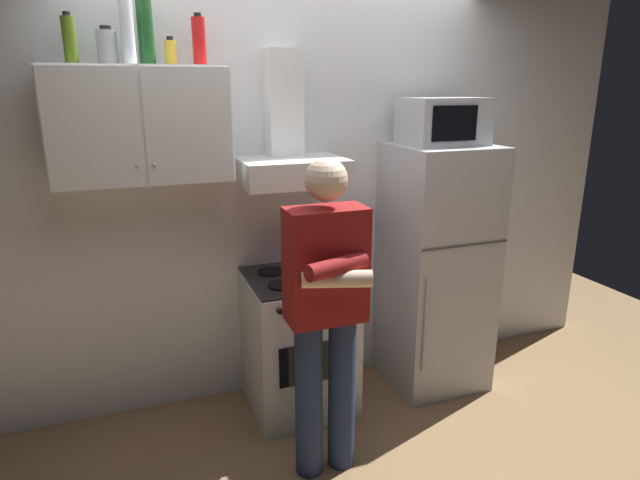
{
  "coord_description": "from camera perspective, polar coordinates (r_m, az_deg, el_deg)",
  "views": [
    {
      "loc": [
        -0.96,
        -2.59,
        1.95
      ],
      "look_at": [
        0.0,
        0.0,
        1.15
      ],
      "focal_mm": 30.03,
      "sensor_mm": 36.0,
      "label": 1
    }
  ],
  "objects": [
    {
      "name": "refrigerator",
      "position": [
        3.58,
        12.21,
        -2.94
      ],
      "size": [
        0.6,
        0.62,
        1.6
      ],
      "color": "silver",
      "rests_on": "ground_plane"
    },
    {
      "name": "bottle_spice_jar",
      "position": [
        3.03,
        -15.61,
        18.71
      ],
      "size": [
        0.06,
        0.06,
        0.14
      ],
      "color": "gold",
      "rests_on": "upper_cabinet"
    },
    {
      "name": "person_standing",
      "position": [
        2.61,
        0.66,
        -7.52
      ],
      "size": [
        0.38,
        0.33,
        1.64
      ],
      "color": "navy",
      "rests_on": "ground_plane"
    },
    {
      "name": "bottle_canister_steel",
      "position": [
        3.0,
        -21.72,
        18.59
      ],
      "size": [
        0.1,
        0.1,
        0.18
      ],
      "color": "#B2B5BA",
      "rests_on": "upper_cabinet"
    },
    {
      "name": "upper_cabinet",
      "position": [
        2.97,
        -18.55,
        11.48
      ],
      "size": [
        0.9,
        0.37,
        0.6
      ],
      "color": "silver"
    },
    {
      "name": "bottle_vodka_clear",
      "position": [
        2.96,
        -19.84,
        20.29
      ],
      "size": [
        0.07,
        0.07,
        0.33
      ],
      "color": "silver",
      "rests_on": "upper_cabinet"
    },
    {
      "name": "range_hood",
      "position": [
        3.12,
        -3.3,
        9.64
      ],
      "size": [
        0.6,
        0.44,
        0.75
      ],
      "color": "white"
    },
    {
      "name": "ground_plane",
      "position": [
        3.38,
        0.0,
        -19.06
      ],
      "size": [
        7.0,
        7.0,
        0.0
      ],
      "primitive_type": "plane",
      "color": "olive"
    },
    {
      "name": "cooking_pot",
      "position": [
        3.08,
        0.56,
        -3.05
      ],
      "size": [
        0.3,
        0.2,
        0.12
      ],
      "color": "#B7BABF",
      "rests_on": "stove_oven"
    },
    {
      "name": "stove_oven",
      "position": [
        3.35,
        -2.32,
        -10.83
      ],
      "size": [
        0.6,
        0.62,
        0.87
      ],
      "color": "silver",
      "rests_on": "ground_plane"
    },
    {
      "name": "bottle_wine_green",
      "position": [
        3.02,
        -18.09,
        20.36
      ],
      "size": [
        0.08,
        0.08,
        0.34
      ],
      "color": "#19471E",
      "rests_on": "upper_cabinet"
    },
    {
      "name": "bottle_soda_red",
      "position": [
        3.05,
        -12.77,
        19.97
      ],
      "size": [
        0.07,
        0.07,
        0.26
      ],
      "color": "red",
      "rests_on": "upper_cabinet"
    },
    {
      "name": "back_wall_tiled",
      "position": [
        3.39,
        -3.54,
        5.91
      ],
      "size": [
        4.8,
        0.1,
        2.7
      ],
      "primitive_type": "cube",
      "color": "white",
      "rests_on": "ground_plane"
    },
    {
      "name": "microwave",
      "position": [
        3.42,
        12.99,
        12.23
      ],
      "size": [
        0.48,
        0.37,
        0.28
      ],
      "color": "#B7BABF",
      "rests_on": "refrigerator"
    },
    {
      "name": "bottle_olive_oil",
      "position": [
        3.01,
        -25.14,
        18.76
      ],
      "size": [
        0.06,
        0.06,
        0.24
      ],
      "color": "#4C6B19",
      "rests_on": "upper_cabinet"
    }
  ]
}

